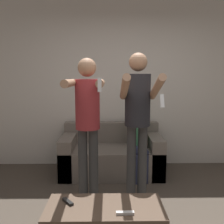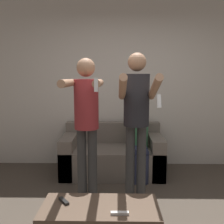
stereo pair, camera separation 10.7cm
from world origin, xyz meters
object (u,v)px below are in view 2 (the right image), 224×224
Objects in this scene: person_standing_right at (137,112)px; coffee_table at (100,210)px; remote_near at (120,213)px; couch at (113,156)px; remote_far at (64,201)px; person_standing_left at (86,115)px; person_seated at (140,136)px.

person_standing_right is 1.18m from coffee_table.
remote_near is at bearing -101.75° from person_standing_right.
couch is 1.78m from remote_far.
remote_far reaches higher than coffee_table.
person_standing_left is 1.14m from person_seated.
coffee_table is (-0.48, -1.62, -0.28)m from person_seated.
remote_far is (-0.50, 0.20, 0.00)m from remote_near.
person_standing_right reaches higher than person_seated.
remote_near is (-0.20, -0.97, -0.70)m from person_standing_right.
person_standing_left is at bearing 104.03° from coffee_table.
person_standing_right reaches higher than remote_near.
person_seated reaches higher than remote_near.
person_standing_right is 11.77× the size of remote_near.
remote_near is at bearing -68.70° from person_standing_left.
remote_near reaches higher than coffee_table.
person_standing_left reaches higher than remote_far.
person_standing_left is 1.24m from remote_near.
person_standing_left is at bearing -131.10° from person_seated.
person_seated is at bearing 48.90° from person_standing_left.
remote_far is at bearing -132.44° from person_standing_right.
person_standing_right reaches higher than remote_far.
coffee_table is (-0.08, -1.78, 0.08)m from couch.
couch is 10.12× the size of remote_near.
person_standing_right is 1.26m from remote_far.
person_standing_left is at bearing 111.30° from remote_near.
couch reaches higher than remote_far.
coffee_table is (0.21, -0.82, -0.72)m from person_standing_left.
person_seated is 7.63× the size of remote_near.
person_standing_left is 0.58m from person_standing_right.
coffee_table is 0.23m from remote_near.
person_standing_left is (-0.29, -0.95, 0.80)m from couch.
person_seated is 1.80m from remote_near.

